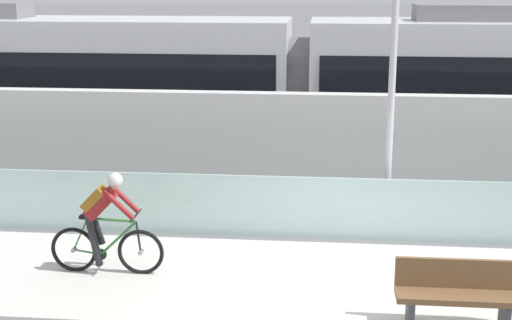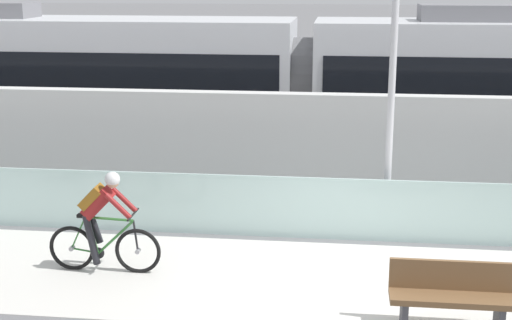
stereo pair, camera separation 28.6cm
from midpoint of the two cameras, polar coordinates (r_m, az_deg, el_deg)
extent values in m
plane|color=slate|center=(11.14, 8.22, -9.52)|extent=(200.00, 200.00, 0.00)
cube|color=silver|center=(11.14, 8.23, -9.49)|extent=(32.00, 3.20, 0.01)
cube|color=silver|center=(12.67, 8.14, -3.86)|extent=(32.00, 0.05, 1.10)
cube|color=silver|center=(14.25, 8.08, 0.62)|extent=(32.00, 0.36, 2.26)
cube|color=#595654|center=(16.93, 7.79, -1.09)|extent=(32.00, 0.08, 0.01)
cube|color=#595654|center=(18.32, 7.73, 0.10)|extent=(32.00, 0.08, 0.01)
cube|color=silver|center=(18.42, -14.03, 5.90)|extent=(11.00, 2.50, 3.10)
cube|color=black|center=(18.37, -14.10, 6.98)|extent=(10.56, 2.54, 1.04)
cube|color=orange|center=(18.66, -13.78, 1.74)|extent=(10.78, 2.53, 0.28)
cube|color=#232326|center=(17.78, -3.05, 0.96)|extent=(1.40, 1.88, 0.20)
cylinder|color=black|center=(17.11, -3.46, 0.21)|extent=(0.60, 0.10, 0.60)
cylinder|color=black|center=(18.48, -2.68, 1.30)|extent=(0.60, 0.10, 0.60)
cube|color=slate|center=(17.33, 17.13, 10.94)|extent=(2.40, 1.10, 0.36)
cube|color=#232326|center=(17.59, 11.41, 0.55)|extent=(1.40, 1.88, 0.20)
cylinder|color=black|center=(16.92, 11.59, -0.23)|extent=(0.60, 0.10, 0.60)
cylinder|color=black|center=(18.30, 11.24, 0.90)|extent=(0.60, 0.10, 0.60)
cylinder|color=#59595B|center=(17.25, 4.23, 5.74)|extent=(0.60, 2.30, 2.30)
torus|color=black|center=(11.37, -8.51, -7.07)|extent=(0.72, 0.06, 0.72)
cylinder|color=#99999E|center=(11.37, -8.51, -7.07)|extent=(0.07, 0.10, 0.07)
torus|color=black|center=(11.68, -13.52, -6.72)|extent=(0.72, 0.06, 0.72)
cylinder|color=#99999E|center=(11.68, -13.52, -6.72)|extent=(0.07, 0.10, 0.07)
cylinder|color=#337233|center=(11.38, -10.20, -5.95)|extent=(0.60, 0.04, 0.58)
cylinder|color=#337233|center=(11.49, -12.01, -5.77)|extent=(0.22, 0.04, 0.59)
cylinder|color=#337233|center=(11.31, -10.70, -4.55)|extent=(0.76, 0.04, 0.07)
cylinder|color=#337233|center=(11.62, -12.52, -6.93)|extent=(0.43, 0.03, 0.09)
cylinder|color=#337233|center=(11.55, -13.02, -5.56)|extent=(0.27, 0.02, 0.53)
cylinder|color=black|center=(11.29, -8.68, -5.90)|extent=(0.08, 0.03, 0.49)
cube|color=black|center=(11.42, -12.52, -4.28)|extent=(0.24, 0.10, 0.05)
cylinder|color=black|center=(11.18, -8.87, -4.23)|extent=(0.03, 0.58, 0.03)
cylinder|color=#262628|center=(11.56, -11.51, -7.14)|extent=(0.18, 0.02, 0.18)
cube|color=maroon|center=(11.28, -11.52, -3.30)|extent=(0.50, 0.28, 0.51)
cube|color=#8C5919|center=(11.28, -11.99, -2.84)|extent=(0.38, 0.30, 0.38)
sphere|color=tan|center=(11.11, -10.43, -1.66)|extent=(0.20, 0.20, 0.20)
sphere|color=silver|center=(11.10, -10.44, -1.49)|extent=(0.23, 0.23, 0.23)
cylinder|color=maroon|center=(11.03, -10.01, -3.59)|extent=(0.41, 0.08, 0.41)
cylinder|color=maroon|center=(11.32, -9.55, -3.09)|extent=(0.41, 0.08, 0.41)
cylinder|color=black|center=(11.42, -12.05, -6.14)|extent=(0.25, 0.11, 0.79)
cylinder|color=black|center=(11.53, -11.80, -5.18)|extent=(0.25, 0.11, 0.52)
cylinder|color=gray|center=(13.13, 10.68, -5.38)|extent=(0.24, 0.24, 0.20)
cylinder|color=silver|center=(12.59, 11.13, 3.65)|extent=(0.12, 0.12, 4.20)
cube|color=brown|center=(9.85, 15.93, -10.39)|extent=(1.60, 0.44, 0.08)
cube|color=brown|center=(9.94, 15.85, -8.65)|extent=(1.60, 0.06, 0.40)
cube|color=#4C4C51|center=(9.88, 12.33, -11.67)|extent=(0.08, 0.36, 0.41)
cube|color=#4C4C51|center=(10.07, 19.27, -11.64)|extent=(0.08, 0.36, 0.41)
camera|label=1|loc=(0.14, -89.37, 0.16)|focal=51.15mm
camera|label=2|loc=(0.14, 90.63, -0.16)|focal=51.15mm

